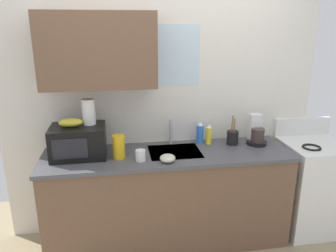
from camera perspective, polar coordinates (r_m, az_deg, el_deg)
name	(u,v)px	position (r m, az deg, el deg)	size (l,w,h in m)	color
kitchen_wall_assembly	(151,95)	(3.07, -3.02, 5.37)	(2.98, 0.42, 2.50)	silver
counter_unit	(168,197)	(3.11, 0.02, -12.25)	(2.21, 0.63, 0.90)	brown
sink_faucet	(171,131)	(3.11, 0.46, -0.95)	(0.03, 0.03, 0.24)	#B2B5BA
stove_range	(311,185)	(3.62, 23.66, -9.42)	(0.60, 0.60, 1.08)	white
microwave	(78,141)	(2.91, -15.38, -2.61)	(0.46, 0.35, 0.27)	black
banana_bunch	(71,123)	(2.86, -16.62, 0.57)	(0.20, 0.11, 0.07)	gold
paper_towel_roll	(89,112)	(2.88, -13.67, 2.42)	(0.11, 0.11, 0.22)	white
coffee_maker	(256,133)	(3.23, 15.13, -1.18)	(0.19, 0.21, 0.28)	black
dish_soap_bottle_blue	(200,133)	(3.15, 5.60, -1.23)	(0.07, 0.07, 0.21)	blue
dish_soap_bottle_yellow	(209,135)	(3.14, 7.13, -1.51)	(0.06, 0.06, 0.20)	yellow
cereal_canister	(119,147)	(2.81, -8.59, -3.60)	(0.10, 0.10, 0.20)	gold
mug_white	(141,155)	(2.75, -4.82, -5.14)	(0.08, 0.08, 0.10)	white
utensil_crock	(232,137)	(3.17, 11.20, -1.94)	(0.11, 0.11, 0.28)	black
small_bowl	(168,158)	(2.72, -0.06, -5.64)	(0.13, 0.13, 0.07)	beige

